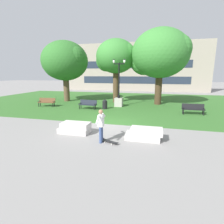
% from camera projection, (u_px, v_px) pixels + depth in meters
% --- Properties ---
extents(ground_plane, '(140.00, 140.00, 0.00)m').
position_uv_depth(ground_plane, '(110.00, 124.00, 12.09)').
color(ground_plane, gray).
extents(grass_lawn, '(40.00, 20.00, 0.02)m').
position_uv_depth(grass_lawn, '(130.00, 102.00, 21.56)').
color(grass_lawn, '#336628').
rests_on(grass_lawn, ground).
extents(concrete_block_center, '(1.83, 0.90, 0.64)m').
position_uv_depth(concrete_block_center, '(75.00, 128.00, 10.26)').
color(concrete_block_center, '#BCB7B2').
rests_on(concrete_block_center, ground).
extents(concrete_block_left, '(1.92, 0.90, 0.64)m').
position_uv_depth(concrete_block_left, '(144.00, 134.00, 9.24)').
color(concrete_block_left, '#BCB7B2').
rests_on(concrete_block_left, ground).
extents(person_skateboarder, '(0.26, 1.54, 1.71)m').
position_uv_depth(person_skateboarder, '(101.00, 124.00, 8.72)').
color(person_skateboarder, '#384C7A').
rests_on(person_skateboarder, ground).
extents(skateboard, '(1.01, 0.60, 0.14)m').
position_uv_depth(skateboard, '(110.00, 141.00, 8.83)').
color(skateboard, black).
rests_on(skateboard, ground).
extents(park_bench_near_left, '(1.84, 0.70, 0.90)m').
position_uv_depth(park_bench_near_left, '(88.00, 104.00, 17.09)').
color(park_bench_near_left, '#1E232D').
rests_on(park_bench_near_left, grass_lawn).
extents(park_bench_near_right, '(1.84, 0.69, 0.90)m').
position_uv_depth(park_bench_near_right, '(47.00, 102.00, 18.47)').
color(park_bench_near_right, brown).
rests_on(park_bench_near_right, grass_lawn).
extents(park_bench_far_left, '(1.81, 0.58, 0.90)m').
position_uv_depth(park_bench_far_left, '(193.00, 108.00, 14.87)').
color(park_bench_far_left, black).
rests_on(park_bench_far_left, grass_lawn).
extents(lamp_post_center, '(1.32, 0.80, 4.89)m').
position_uv_depth(lamp_post_center, '(119.00, 97.00, 18.44)').
color(lamp_post_center, '#ADA89E').
rests_on(lamp_post_center, grass_lawn).
extents(tree_near_right, '(4.85, 4.62, 7.36)m').
position_uv_depth(tree_near_right, '(115.00, 57.00, 20.36)').
color(tree_near_right, '#4C3823').
rests_on(tree_near_right, grass_lawn).
extents(tree_far_right, '(5.85, 5.57, 7.30)m').
position_uv_depth(tree_far_right, '(65.00, 62.00, 21.27)').
color(tree_far_right, brown).
rests_on(tree_far_right, grass_lawn).
extents(tree_far_left, '(6.44, 6.13, 8.14)m').
position_uv_depth(tree_far_left, '(160.00, 54.00, 18.79)').
color(tree_far_left, '#42301E').
rests_on(tree_far_left, grass_lawn).
extents(trash_bin, '(0.49, 0.49, 0.96)m').
position_uv_depth(trash_bin, '(105.00, 104.00, 17.20)').
color(trash_bin, black).
rests_on(trash_bin, grass_lawn).
extents(building_facade_distant, '(28.25, 1.03, 9.38)m').
position_uv_depth(building_facade_distant, '(134.00, 67.00, 34.61)').
color(building_facade_distant, gray).
rests_on(building_facade_distant, ground).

